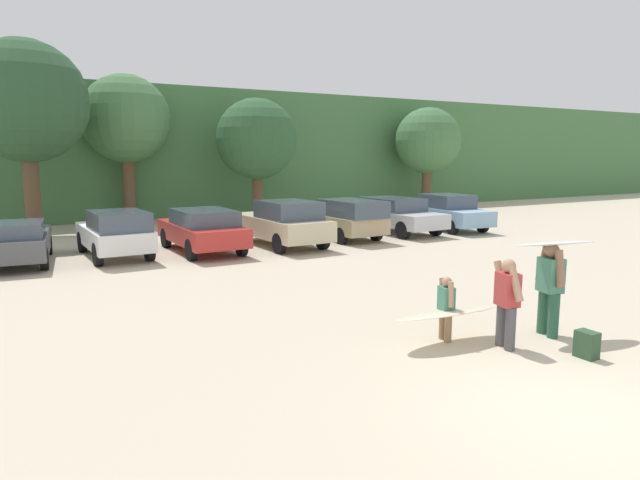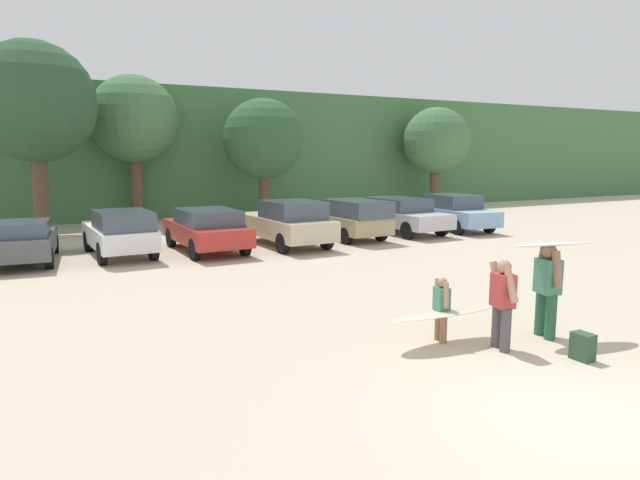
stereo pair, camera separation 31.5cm
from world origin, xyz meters
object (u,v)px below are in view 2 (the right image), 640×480
Objects in this scene: parked_car_red at (206,229)px; person_companion at (503,299)px; parked_car_silver at (400,214)px; parked_car_sky_blue at (452,212)px; parked_car_tan at (347,218)px; parked_car_dark_gray at (20,240)px; person_child at (441,305)px; surfboard_white at (554,244)px; parked_car_white at (120,232)px; surfboard_cream at (444,313)px; backpack_dropped at (583,347)px; parked_car_champagne at (287,223)px; person_adult at (547,285)px.

parked_car_red is 12.04m from person_companion.
parked_car_sky_blue reaches higher than parked_car_silver.
parked_car_dark_gray is at bearing 85.71° from parked_car_tan.
parked_car_tan is at bearing 94.86° from parked_car_silver.
surfboard_white reaches higher than person_child.
parked_car_white is 2.81m from parked_car_red.
parked_car_red reaches higher than person_child.
parked_car_silver is 2.76m from parked_car_sky_blue.
surfboard_white reaches higher than parked_car_dark_gray.
parked_car_white is 0.93× the size of parked_car_tan.
parked_car_white is at bearing -58.29° from person_child.
parked_car_white is 12.14m from surfboard_cream.
backpack_dropped is at bearing 152.90° from parked_car_silver.
surfboard_cream is at bearing 154.46° from parked_car_tan.
parked_car_champagne reaches higher than parked_car_white.
surfboard_cream is at bearing -4.55° from surfboard_white.
parked_car_tan reaches higher than backpack_dropped.
person_child is 0.52× the size of surfboard_cream.
person_child is at bearing -176.14° from parked_car_red.
parked_car_champagne is at bearing 97.03° from parked_car_tan.
backpack_dropped is (-3.39, -13.19, -0.61)m from parked_car_tan.
parked_car_sky_blue is at bearing -111.29° from person_adult.
surfboard_white is at bearing 63.68° from backpack_dropped.
person_adult is at bearing 150.80° from parked_car_sky_blue.
person_adult is at bearing 22.99° from surfboard_white.
person_adult is (-2.98, -12.10, 0.14)m from parked_car_tan.
backpack_dropped is at bearing 151.81° from parked_car_sky_blue.
parked_car_sky_blue is at bearing -90.44° from parked_car_tan.
parked_car_champagne is 2.68× the size of surfboard_white.
parked_car_white is 9.64× the size of backpack_dropped.
parked_car_sky_blue reaches higher than parked_car_red.
parked_car_silver is (11.42, 0.31, -0.01)m from parked_car_white.
parked_car_champagne reaches higher than person_companion.
parked_car_tan is at bearing -92.84° from parked_car_white.
surfboard_white is (1.35, 0.13, 0.83)m from person_companion.
surfboard_cream is (3.74, -11.55, -0.28)m from parked_car_white.
person_companion is at bearing 16.70° from surfboard_white.
person_child is (-1.85, 0.70, -0.31)m from person_adult.
parked_car_champagne is at bearing 100.42° from parked_car_sky_blue.
parked_car_red is at bearing 91.73° from parked_car_silver.
parked_car_tan is 10.41× the size of backpack_dropped.
parked_car_tan is 3.00× the size of person_companion.
parked_car_tan is 2.86m from parked_car_silver.
parked_car_sky_blue is 3.17× the size of person_companion.
surfboard_white reaches higher than backpack_dropped.
person_child is 2.60× the size of backpack_dropped.
parked_car_tan is 5.60m from parked_car_sky_blue.
parked_car_tan is 12.46m from person_adult.
parked_car_tan is (2.85, 0.49, -0.03)m from parked_car_champagne.
parked_car_red is at bearing -64.56° from surfboard_white.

